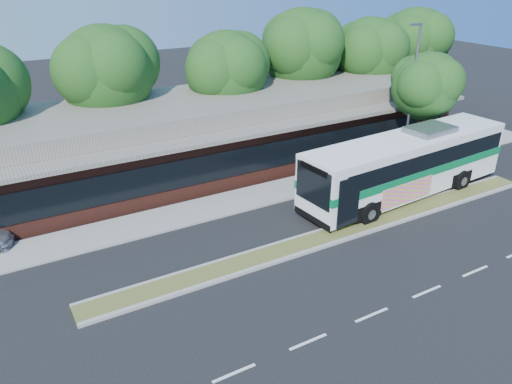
# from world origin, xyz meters

# --- Properties ---
(ground) EXTENTS (120.00, 120.00, 0.00)m
(ground) POSITION_xyz_m (0.00, 0.00, 0.00)
(ground) COLOR black
(ground) RESTS_ON ground
(median_strip) EXTENTS (26.00, 1.10, 0.15)m
(median_strip) POSITION_xyz_m (0.00, 0.60, 0.07)
(median_strip) COLOR #4E5A26
(median_strip) RESTS_ON ground
(sidewalk) EXTENTS (44.00, 2.60, 0.12)m
(sidewalk) POSITION_xyz_m (0.00, 6.40, 0.06)
(sidewalk) COLOR gray
(sidewalk) RESTS_ON ground
(plaza_building) EXTENTS (33.20, 11.20, 4.45)m
(plaza_building) POSITION_xyz_m (0.00, 12.99, 2.13)
(plaza_building) COLOR #4E2118
(plaza_building) RESTS_ON ground
(lamp_post) EXTENTS (0.93, 0.18, 9.07)m
(lamp_post) POSITION_xyz_m (9.56, 6.00, 4.90)
(lamp_post) COLOR slate
(lamp_post) RESTS_ON ground
(tree_bg_b) EXTENTS (6.69, 6.00, 9.00)m
(tree_bg_b) POSITION_xyz_m (-6.57, 16.14, 6.14)
(tree_bg_b) COLOR black
(tree_bg_b) RESTS_ON ground
(tree_bg_c) EXTENTS (6.24, 5.60, 8.26)m
(tree_bg_c) POSITION_xyz_m (1.40, 15.13, 5.59)
(tree_bg_c) COLOR black
(tree_bg_c) RESTS_ON ground
(tree_bg_d) EXTENTS (6.91, 6.20, 9.37)m
(tree_bg_d) POSITION_xyz_m (8.45, 16.15, 6.42)
(tree_bg_d) COLOR black
(tree_bg_d) RESTS_ON ground
(tree_bg_e) EXTENTS (6.47, 5.80, 8.50)m
(tree_bg_e) POSITION_xyz_m (14.42, 15.14, 5.74)
(tree_bg_e) COLOR black
(tree_bg_e) RESTS_ON ground
(tree_bg_f) EXTENTS (6.69, 6.00, 8.92)m
(tree_bg_f) POSITION_xyz_m (20.43, 16.14, 6.06)
(tree_bg_f) COLOR black
(tree_bg_f) RESTS_ON ground
(transit_bus) EXTENTS (13.91, 3.90, 3.86)m
(transit_bus) POSITION_xyz_m (6.02, 2.40, 2.15)
(transit_bus) COLOR white
(transit_bus) RESTS_ON ground
(sidewalk_tree) EXTENTS (4.86, 4.36, 7.23)m
(sidewalk_tree) POSITION_xyz_m (11.31, 6.30, 5.15)
(sidewalk_tree) COLOR black
(sidewalk_tree) RESTS_ON ground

